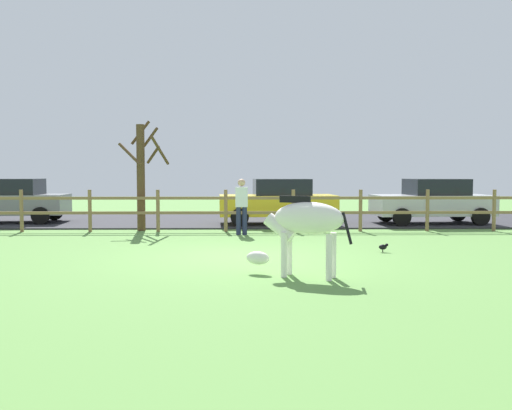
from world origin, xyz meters
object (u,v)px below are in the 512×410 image
bare_tree (142,173)px  visitor_near_fence (242,204)px  crow_on_grass (383,247)px  parked_car_silver (433,201)px  zebra (304,224)px  parked_car_yellow (278,201)px  parked_car_grey (9,200)px

bare_tree → visitor_near_fence: 3.48m
bare_tree → crow_on_grass: 8.14m
bare_tree → parked_car_silver: bare_tree is taller
zebra → parked_car_yellow: 9.29m
bare_tree → crow_on_grass: size_ratio=16.18×
parked_car_yellow → visitor_near_fence: (-1.25, -2.91, 0.06)m
bare_tree → zebra: 8.76m
parked_car_grey → parked_car_yellow: bearing=-3.6°
bare_tree → visitor_near_fence: (3.13, -1.20, -0.92)m
crow_on_grass → parked_car_silver: size_ratio=0.05×
zebra → crow_on_grass: 3.66m
zebra → crow_on_grass: (2.13, 2.87, -0.80)m
crow_on_grass → bare_tree: bearing=143.6°
crow_on_grass → parked_car_grey: (-11.58, 7.03, 0.72)m
zebra → parked_car_grey: bearing=133.7°
bare_tree → parked_car_silver: size_ratio=0.85×
zebra → visitor_near_fence: 6.49m
bare_tree → crow_on_grass: bare_tree is taller
parked_car_grey → visitor_near_fence: 9.02m
bare_tree → parked_car_grey: size_ratio=0.84×
zebra → visitor_near_fence: size_ratio=1.11×
parked_car_grey → parked_car_silver: size_ratio=1.01×
visitor_near_fence → bare_tree: bearing=159.0°
crow_on_grass → parked_car_grey: parked_car_grey is taller
parked_car_yellow → bare_tree: bearing=-158.7°
bare_tree → crow_on_grass: bearing=-36.4°
crow_on_grass → parked_car_yellow: 6.78m
bare_tree → visitor_near_fence: bare_tree is taller
parked_car_grey → zebra: bearing=-46.3°
parked_car_yellow → crow_on_grass: bearing=-72.5°
parked_car_grey → parked_car_silver: (14.94, -0.63, 0.00)m
parked_car_yellow → parked_car_silver: bearing=-0.2°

